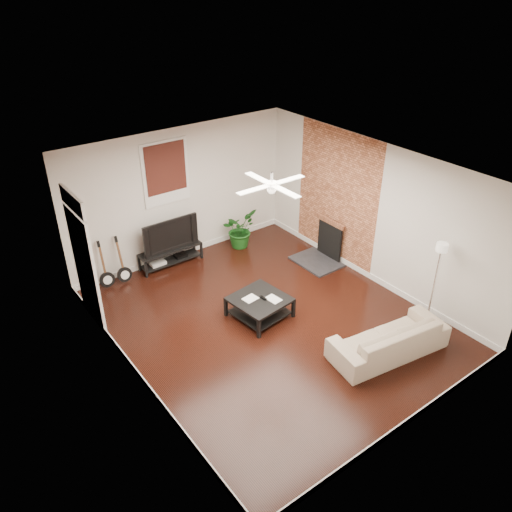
% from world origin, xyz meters
% --- Properties ---
extents(room, '(5.01, 6.01, 2.81)m').
position_xyz_m(room, '(0.00, 0.00, 1.40)').
color(room, black).
rests_on(room, ground).
extents(brick_accent, '(0.02, 2.20, 2.80)m').
position_xyz_m(brick_accent, '(2.49, 1.00, 1.40)').
color(brick_accent, brown).
rests_on(brick_accent, floor).
extents(fireplace, '(0.80, 1.10, 0.92)m').
position_xyz_m(fireplace, '(2.20, 1.00, 0.46)').
color(fireplace, black).
rests_on(fireplace, floor).
extents(window_back, '(1.00, 0.06, 1.30)m').
position_xyz_m(window_back, '(-0.30, 2.97, 1.95)').
color(window_back, '#35120E').
rests_on(window_back, wall_back).
extents(door_left, '(0.08, 1.00, 2.50)m').
position_xyz_m(door_left, '(-2.46, 1.90, 1.25)').
color(door_left, white).
rests_on(door_left, wall_left).
extents(tv_stand, '(1.35, 0.36, 0.38)m').
position_xyz_m(tv_stand, '(-0.46, 2.78, 0.19)').
color(tv_stand, black).
rests_on(tv_stand, floor).
extents(tv, '(1.21, 0.16, 0.70)m').
position_xyz_m(tv, '(-0.46, 2.80, 0.73)').
color(tv, black).
rests_on(tv, tv_stand).
extents(coffee_table, '(1.02, 1.02, 0.38)m').
position_xyz_m(coffee_table, '(-0.06, 0.22, 0.19)').
color(coffee_table, black).
rests_on(coffee_table, floor).
extents(sofa, '(2.07, 1.06, 0.58)m').
position_xyz_m(sofa, '(1.03, -1.81, 0.29)').
color(sofa, tan).
rests_on(sofa, floor).
extents(floor_lamp, '(0.30, 0.30, 1.61)m').
position_xyz_m(floor_lamp, '(2.20, -1.71, 0.81)').
color(floor_lamp, silver).
rests_on(floor_lamp, floor).
extents(potted_plant, '(0.97, 0.94, 0.83)m').
position_xyz_m(potted_plant, '(1.16, 2.58, 0.41)').
color(potted_plant, '#175017').
rests_on(potted_plant, floor).
extents(guitar_left, '(0.32, 0.24, 0.97)m').
position_xyz_m(guitar_left, '(-1.88, 2.75, 0.48)').
color(guitar_left, black).
rests_on(guitar_left, floor).
extents(guitar_right, '(0.30, 0.21, 0.97)m').
position_xyz_m(guitar_right, '(-1.53, 2.72, 0.48)').
color(guitar_right, black).
rests_on(guitar_right, floor).
extents(ceiling_fan, '(1.24, 1.24, 0.32)m').
position_xyz_m(ceiling_fan, '(0.00, 0.00, 2.60)').
color(ceiling_fan, white).
rests_on(ceiling_fan, ceiling).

